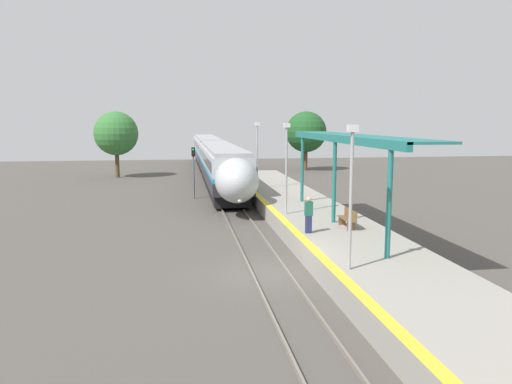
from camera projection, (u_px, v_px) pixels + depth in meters
ground_plane at (269, 274)px, 19.93m from camera, size 120.00×120.00×0.00m
rail_left at (252, 273)px, 19.82m from camera, size 0.08×90.00×0.15m
rail_right at (287, 271)px, 20.03m from camera, size 0.08×90.00×0.15m
train at (213, 157)px, 53.00m from camera, size 2.87×48.73×3.96m
platform_right at (365, 258)px, 20.46m from camera, size 4.75×64.00×0.94m
platform_bench at (348, 218)px, 24.11m from camera, size 0.44×1.75×0.89m
person_waiting at (309, 214)px, 22.89m from camera, size 0.36×0.22×1.69m
railway_signal at (194, 167)px, 38.81m from camera, size 0.28×0.28×4.02m
lamppost_near at (351, 187)px, 16.98m from camera, size 0.36×0.20×5.01m
lamppost_mid at (286, 162)px, 27.34m from camera, size 0.36×0.20×5.01m
lamppost_far at (257, 151)px, 37.69m from camera, size 0.36×0.20×5.01m
station_canopy at (346, 141)px, 24.92m from camera, size 2.02×16.49×4.44m
background_tree_left at (116, 134)px, 52.97m from camera, size 4.65×4.65×7.04m
background_tree_right at (306, 132)px, 60.53m from camera, size 4.95×4.95×7.18m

